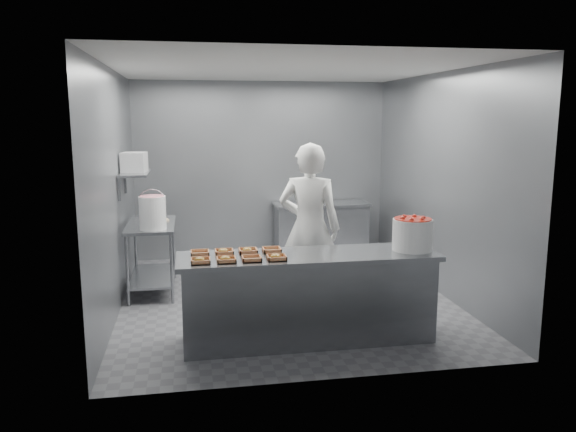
# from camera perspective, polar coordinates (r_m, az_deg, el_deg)

# --- Properties ---
(floor) EXTENTS (4.50, 4.50, 0.00)m
(floor) POSITION_cam_1_polar(r_m,az_deg,el_deg) (7.13, -0.26, -8.33)
(floor) COLOR #4C4C51
(floor) RESTS_ON ground
(ceiling) EXTENTS (4.50, 4.50, 0.00)m
(ceiling) POSITION_cam_1_polar(r_m,az_deg,el_deg) (6.79, -0.28, 14.72)
(ceiling) COLOR white
(ceiling) RESTS_ON wall_back
(wall_back) EXTENTS (4.00, 0.04, 2.80)m
(wall_back) POSITION_cam_1_polar(r_m,az_deg,el_deg) (9.03, -2.70, 4.65)
(wall_back) COLOR slate
(wall_back) RESTS_ON ground
(wall_left) EXTENTS (0.04, 4.50, 2.80)m
(wall_left) POSITION_cam_1_polar(r_m,az_deg,el_deg) (6.77, -17.20, 2.41)
(wall_left) COLOR slate
(wall_left) RESTS_ON ground
(wall_right) EXTENTS (0.04, 4.50, 2.80)m
(wall_right) POSITION_cam_1_polar(r_m,az_deg,el_deg) (7.42, 15.16, 3.14)
(wall_right) COLOR slate
(wall_right) RESTS_ON ground
(service_counter) EXTENTS (2.60, 0.70, 0.90)m
(service_counter) POSITION_cam_1_polar(r_m,az_deg,el_deg) (5.73, 2.06, -8.23)
(service_counter) COLOR slate
(service_counter) RESTS_ON ground
(prep_table) EXTENTS (0.60, 1.20, 0.90)m
(prep_table) POSITION_cam_1_polar(r_m,az_deg,el_deg) (7.47, -13.66, -3.04)
(prep_table) COLOR slate
(prep_table) RESTS_ON ground
(back_counter) EXTENTS (1.50, 0.60, 0.90)m
(back_counter) POSITION_cam_1_polar(r_m,az_deg,el_deg) (8.99, 3.34, -1.48)
(back_counter) COLOR slate
(back_counter) RESTS_ON ground
(wall_shelf) EXTENTS (0.35, 0.90, 0.03)m
(wall_shelf) POSITION_cam_1_polar(r_m,az_deg,el_deg) (7.33, -15.30, 4.23)
(wall_shelf) COLOR slate
(wall_shelf) RESTS_ON wall_left
(tray_0) EXTENTS (0.19, 0.18, 0.06)m
(tray_0) POSITION_cam_1_polar(r_m,az_deg,el_deg) (5.33, -8.90, -4.48)
(tray_0) COLOR tan
(tray_0) RESTS_ON service_counter
(tray_1) EXTENTS (0.19, 0.18, 0.06)m
(tray_1) POSITION_cam_1_polar(r_m,az_deg,el_deg) (5.34, -6.32, -4.39)
(tray_1) COLOR tan
(tray_1) RESTS_ON service_counter
(tray_2) EXTENTS (0.19, 0.18, 0.04)m
(tray_2) POSITION_cam_1_polar(r_m,az_deg,el_deg) (5.36, -3.71, -4.33)
(tray_2) COLOR tan
(tray_2) RESTS_ON service_counter
(tray_3) EXTENTS (0.19, 0.18, 0.06)m
(tray_3) POSITION_cam_1_polar(r_m,az_deg,el_deg) (5.39, -1.20, -4.19)
(tray_3) COLOR tan
(tray_3) RESTS_ON service_counter
(tray_4) EXTENTS (0.19, 0.18, 0.04)m
(tray_4) POSITION_cam_1_polar(r_m,az_deg,el_deg) (5.63, -8.94, -3.72)
(tray_4) COLOR tan
(tray_4) RESTS_ON service_counter
(tray_5) EXTENTS (0.19, 0.18, 0.06)m
(tray_5) POSITION_cam_1_polar(r_m,az_deg,el_deg) (5.64, -6.53, -3.61)
(tray_5) COLOR tan
(tray_5) RESTS_ON service_counter
(tray_6) EXTENTS (0.19, 0.18, 0.06)m
(tray_6) POSITION_cam_1_polar(r_m,az_deg,el_deg) (5.66, -4.10, -3.52)
(tray_6) COLOR tan
(tray_6) RESTS_ON service_counter
(tray_7) EXTENTS (0.19, 0.18, 0.04)m
(tray_7) POSITION_cam_1_polar(r_m,az_deg,el_deg) (5.69, -1.66, -3.46)
(tray_7) COLOR tan
(tray_7) RESTS_ON service_counter
(worker) EXTENTS (0.84, 0.70, 1.96)m
(worker) POSITION_cam_1_polar(r_m,az_deg,el_deg) (6.49, 2.19, -1.22)
(worker) COLOR white
(worker) RESTS_ON ground
(strawberry_tub) EXTENTS (0.40, 0.40, 0.33)m
(strawberry_tub) POSITION_cam_1_polar(r_m,az_deg,el_deg) (5.86, 12.52, -1.73)
(strawberry_tub) COLOR silver
(strawberry_tub) RESTS_ON service_counter
(glaze_bucket) EXTENTS (0.34, 0.32, 0.49)m
(glaze_bucket) POSITION_cam_1_polar(r_m,az_deg,el_deg) (6.97, -13.60, 0.40)
(glaze_bucket) COLOR silver
(glaze_bucket) RESTS_ON prep_table
(bucket_lid) EXTENTS (0.42, 0.42, 0.03)m
(bucket_lid) POSITION_cam_1_polar(r_m,az_deg,el_deg) (7.73, -13.48, -0.18)
(bucket_lid) COLOR silver
(bucket_lid) RESTS_ON prep_table
(rag) EXTENTS (0.17, 0.16, 0.02)m
(rag) POSITION_cam_1_polar(r_m,az_deg,el_deg) (7.57, -12.62, -0.38)
(rag) COLOR #CCB28C
(rag) RESTS_ON prep_table
(appliance) EXTENTS (0.32, 0.36, 0.25)m
(appliance) POSITION_cam_1_polar(r_m,az_deg,el_deg) (7.31, -15.35, 5.30)
(appliance) COLOR gray
(appliance) RESTS_ON wall_shelf
(paper_stack) EXTENTS (0.32, 0.25, 0.05)m
(paper_stack) POSITION_cam_1_polar(r_m,az_deg,el_deg) (8.86, 2.09, 1.45)
(paper_stack) COLOR silver
(paper_stack) RESTS_ON back_counter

